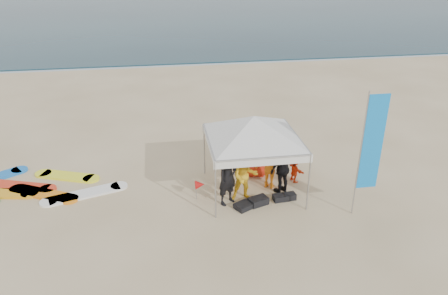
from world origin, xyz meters
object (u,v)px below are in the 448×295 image
at_px(person_yellow, 245,176).
at_px(person_orange_a, 271,164).
at_px(person_black_b, 283,168).
at_px(canopy_tent, 254,116).
at_px(marker_pennant, 200,185).
at_px(person_orange_b, 257,149).
at_px(person_seated, 295,170).
at_px(person_black_a, 228,175).
at_px(feather_flag, 371,144).
at_px(surfboard_spread, 21,190).

distance_m(person_yellow, person_orange_a, 1.15).
relative_size(person_black_b, canopy_tent, 0.44).
bearing_deg(marker_pennant, person_orange_b, 30.75).
bearing_deg(person_yellow, person_black_b, 12.84).
distance_m(person_yellow, person_seated, 2.07).
bearing_deg(person_black_a, person_seated, -15.50).
xyz_separation_m(person_orange_b, person_seated, (1.15, -0.59, -0.55)).
height_order(person_orange_b, feather_flag, feather_flag).
xyz_separation_m(person_orange_a, surfboard_spread, (-7.84, 0.97, -0.78)).
height_order(person_seated, canopy_tent, canopy_tent).
bearing_deg(person_black_a, surfboard_spread, 127.49).
bearing_deg(canopy_tent, person_orange_a, 11.05).
xyz_separation_m(person_black_a, surfboard_spread, (-6.34, 1.71, -0.91)).
relative_size(person_black_a, person_yellow, 1.16).
relative_size(feather_flag, marker_pennant, 5.82).
relative_size(person_yellow, person_black_b, 0.97).
height_order(person_yellow, person_seated, person_yellow).
bearing_deg(surfboard_spread, marker_pennant, -13.84).
bearing_deg(marker_pennant, person_seated, 11.01).
bearing_deg(person_black_b, surfboard_spread, -36.64).
xyz_separation_m(person_black_a, person_seated, (2.38, 0.96, -0.52)).
bearing_deg(person_seated, person_yellow, 98.87).
relative_size(person_orange_b, surfboard_spread, 0.34).
bearing_deg(canopy_tent, person_orange_b, 69.81).
xyz_separation_m(person_orange_b, surfboard_spread, (-7.57, 0.16, -0.94)).
bearing_deg(marker_pennant, canopy_tent, 9.26).
bearing_deg(person_orange_b, canopy_tent, 81.88).
bearing_deg(person_black_a, person_yellow, -25.88).
relative_size(person_black_b, person_seated, 2.02).
relative_size(person_yellow, person_orange_b, 0.84).
bearing_deg(person_seated, marker_pennant, 85.16).
xyz_separation_m(person_orange_b, canopy_tent, (-0.34, -0.93, 1.53)).
bearing_deg(feather_flag, person_orange_a, 140.38).
bearing_deg(person_yellow, surfboard_spread, 168.48).
height_order(person_yellow, person_black_b, person_black_b).
distance_m(person_orange_a, person_seated, 0.99).
xyz_separation_m(person_black_b, person_orange_b, (-0.56, 1.18, 0.13)).
xyz_separation_m(canopy_tent, surfboard_spread, (-7.23, 1.09, -2.47)).
xyz_separation_m(canopy_tent, marker_pennant, (-1.68, -0.27, -2.01)).
distance_m(person_black_b, marker_pennant, 2.61).
height_order(person_black_b, person_seated, person_black_b).
bearing_deg(marker_pennant, surfboard_spread, 166.16).
bearing_deg(person_black_b, feather_flag, 115.49).
distance_m(canopy_tent, feather_flag, 3.37).
xyz_separation_m(person_orange_a, canopy_tent, (-0.61, -0.12, 1.69)).
distance_m(person_orange_a, surfboard_spread, 7.94).
distance_m(canopy_tent, surfboard_spread, 7.72).
bearing_deg(person_yellow, person_orange_b, 65.76).
bearing_deg(person_seated, feather_flag, -162.55).
bearing_deg(person_yellow, feather_flag, -19.53).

